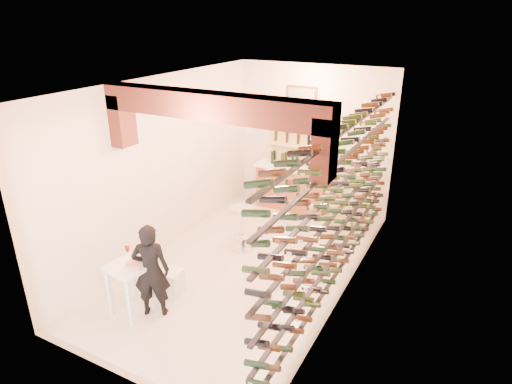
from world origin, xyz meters
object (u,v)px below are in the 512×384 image
Objects in this scene: back_counter at (293,186)px; crate_lower at (341,222)px; chrome_barstool at (242,225)px; white_stool at (171,282)px; person at (151,271)px; wine_rack at (337,202)px; tasting_table at (130,273)px.

back_counter reaches higher than crate_lower.
chrome_barstool is at bearing -92.44° from back_counter.
back_counter is 1.44m from crate_lower.
person reaches higher than white_stool.
wine_rack is 14.11× the size of white_stool.
tasting_table is at bearing -4.63° from person.
wine_rack is 3.38m from back_counter.
wine_rack reaches higher than tasting_table.
white_stool is at bearing -115.62° from crate_lower.
white_stool is at bearing -149.27° from wine_rack.
back_counter is 2.18m from chrome_barstool.
back_counter is 1.98× the size of chrome_barstool.
back_counter is at bearing 84.64° from white_stool.
chrome_barstool is at bearing -121.95° from person.
person is (-0.29, -4.48, 0.20)m from back_counter.
white_stool is at bearing -95.36° from back_counter.
crate_lower is (1.68, 3.51, -0.07)m from white_stool.
white_stool is at bearing -107.79° from person.
person is at bearing -93.66° from back_counter.
tasting_table is at bearing -141.05° from wine_rack.
person is (-2.12, -1.83, -0.81)m from wine_rack.
person is 2.32m from chrome_barstool.
back_counter is 3.98× the size of crate_lower.
white_stool is 0.47× the size of chrome_barstool.
chrome_barstool is at bearing 166.19° from wine_rack.
chrome_barstool is (0.28, 1.78, 0.30)m from white_stool.
tasting_table is 0.82m from white_stool.
white_stool reaches higher than crate_lower.
person is 4.37m from crate_lower.
tasting_table is at bearing -114.51° from crate_lower.
wine_rack reaches higher than person.
crate_lower is at bearing -138.78° from person.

